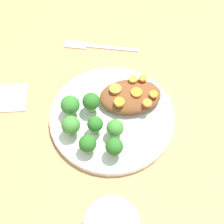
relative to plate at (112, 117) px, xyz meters
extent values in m
plane|color=tan|center=(0.00, 0.00, -0.01)|extent=(4.00, 4.00, 0.00)
cylinder|color=white|center=(0.00, 0.00, 0.00)|extent=(0.28, 0.28, 0.02)
torus|color=white|center=(0.00, 0.00, 0.01)|extent=(0.27, 0.27, 0.01)
cylinder|color=#2D478C|center=(-0.03, -0.24, 0.03)|extent=(0.10, 0.10, 0.01)
cylinder|color=white|center=(-0.03, -0.24, 0.03)|extent=(0.08, 0.08, 0.01)
ellipsoid|color=brown|center=(0.05, 0.03, 0.02)|extent=(0.14, 0.09, 0.03)
cylinder|color=#7FA85B|center=(-0.09, -0.03, 0.02)|extent=(0.01, 0.01, 0.02)
sphere|color=#3D8433|center=(-0.09, -0.03, 0.04)|extent=(0.04, 0.04, 0.04)
cylinder|color=#7FA85B|center=(-0.04, 0.02, 0.02)|extent=(0.01, 0.01, 0.03)
sphere|color=#286B23|center=(-0.04, 0.02, 0.04)|extent=(0.04, 0.04, 0.04)
cylinder|color=#7FA85B|center=(-0.06, -0.08, 0.02)|extent=(0.02, 0.02, 0.02)
sphere|color=#286B23|center=(-0.06, -0.08, 0.04)|extent=(0.04, 0.04, 0.04)
cylinder|color=#7FA85B|center=(-0.04, -0.04, 0.02)|extent=(0.01, 0.01, 0.02)
sphere|color=#286B23|center=(-0.04, -0.04, 0.04)|extent=(0.03, 0.03, 0.03)
cylinder|color=#759E51|center=(-0.09, 0.02, 0.02)|extent=(0.02, 0.02, 0.02)
sphere|color=#337A2D|center=(-0.09, 0.02, 0.04)|extent=(0.04, 0.04, 0.04)
cylinder|color=#7FA85B|center=(-0.01, -0.09, 0.02)|extent=(0.01, 0.01, 0.02)
sphere|color=#286B23|center=(-0.01, -0.09, 0.04)|extent=(0.04, 0.04, 0.04)
cylinder|color=#7FA85B|center=(0.00, -0.05, 0.02)|extent=(0.02, 0.02, 0.02)
sphere|color=#3D8433|center=(0.00, -0.05, 0.04)|extent=(0.04, 0.04, 0.04)
cylinder|color=orange|center=(0.02, 0.01, 0.04)|extent=(0.02, 0.02, 0.01)
cylinder|color=orange|center=(0.06, 0.03, 0.04)|extent=(0.02, 0.02, 0.01)
cylinder|color=orange|center=(0.01, 0.04, 0.04)|extent=(0.03, 0.03, 0.01)
cylinder|color=orange|center=(0.09, 0.02, 0.04)|extent=(0.02, 0.02, 0.00)
cylinder|color=orange|center=(0.06, 0.07, 0.04)|extent=(0.02, 0.02, 0.01)
cylinder|color=orange|center=(0.08, 0.00, 0.04)|extent=(0.02, 0.02, 0.00)
cylinder|color=orange|center=(0.08, 0.07, 0.04)|extent=(0.02, 0.02, 0.01)
cube|color=#B4B4B4|center=(0.03, 0.21, -0.01)|extent=(0.13, 0.04, 0.01)
cube|color=#B4B4B4|center=(-0.06, 0.23, -0.01)|extent=(0.06, 0.04, 0.01)
cube|color=beige|center=(-0.25, 0.09, -0.01)|extent=(0.13, 0.09, 0.01)
camera|label=1|loc=(-0.05, -0.44, 0.70)|focal=60.00mm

